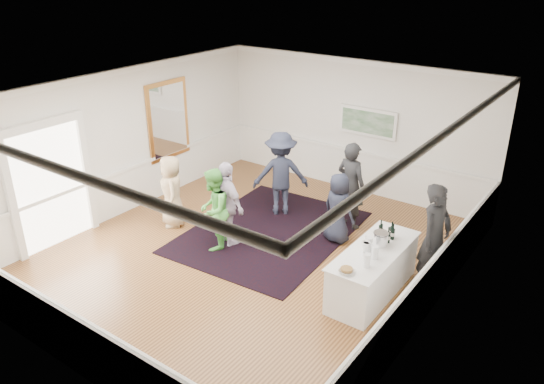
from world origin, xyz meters
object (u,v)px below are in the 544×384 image
Objects in this scene: guest_dark_a at (281,174)px; guest_navy at (338,208)px; serving_table at (373,271)px; bartender at (435,238)px; guest_dark_b at (351,186)px; ice_bucket at (381,239)px; guest_green at (214,210)px; nut_bowl at (346,270)px; guest_lilac at (227,204)px; guest_tan at (172,191)px.

guest_dark_a reaches higher than guest_navy.
serving_table is 1.09× the size of bartender.
guest_navy is (0.10, -0.70, -0.22)m from guest_dark_b.
serving_table is at bearing 150.51° from bartender.
ice_bucket is at bearing 140.12° from guest_dark_b.
guest_green is 6.75× the size of nut_bowl.
ice_bucket is at bearing 88.30° from serving_table.
serving_table is at bearing -162.67° from guest_lilac.
guest_tan is at bearing 35.65° from guest_navy.
ice_bucket is 1.09m from nut_bowl.
guest_dark_a is at bearing 151.58° from serving_table.
guest_green is 2.92m from guest_dark_b.
guest_tan is 6.39× the size of nut_bowl.
serving_table is at bearing 113.01° from guest_dark_a.
guest_navy is (1.66, -0.38, -0.22)m from guest_dark_a.
bartender is 4.12m from guest_green.
bartender is 7.42× the size of ice_bucket.
ice_bucket is at bearing 153.87° from guest_navy.
guest_navy is at bearing -125.69° from guest_lilac.
guest_dark_a is (0.05, 1.77, 0.08)m from guest_lilac.
serving_table is 1.00m from nut_bowl.
guest_dark_b is 0.74m from guest_navy.
serving_table is at bearing 75.53° from guest_green.
guest_dark_a is 1.59m from guest_dark_b.
guest_dark_b is (3.10, 2.14, 0.16)m from guest_tan.
nut_bowl is (3.06, -0.77, 0.02)m from guest_lilac.
ice_bucket is 1.06× the size of nut_bowl.
guest_tan is 3.77m from guest_dark_b.
serving_table is 0.57m from ice_bucket.
guest_navy is at bearing 137.63° from serving_table.
guest_lilac is 0.92× the size of guest_dark_a.
guest_dark_b is 2.34m from ice_bucket.
ice_bucket is (4.61, 0.35, 0.18)m from guest_tan.
nut_bowl is (4.55, -0.73, 0.11)m from guest_tan.
bartender is at bearing 178.32° from guest_navy.
guest_green is at bearing 80.42° from guest_lilac.
guest_dark_b reaches higher than ice_bucket.
guest_lilac is (1.49, 0.04, 0.09)m from guest_tan.
guest_dark_a reaches higher than ice_bucket.
guest_green reaches higher than nut_bowl.
guest_green is 0.95× the size of guest_lilac.
guest_lilac reaches higher than ice_bucket.
guest_navy is (1.72, 1.39, -0.14)m from guest_lilac.
ice_bucket is (3.12, 0.31, 0.09)m from guest_lilac.
guest_green is (-3.24, -0.37, 0.40)m from serving_table.
nut_bowl is at bearing -93.49° from serving_table.
serving_table is 2.54m from guest_dark_b.
serving_table is 1.92m from guest_navy.
bartender is 1.17× the size of guest_green.
bartender is 2.53m from guest_dark_b.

